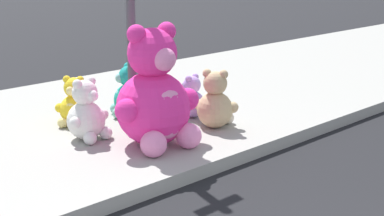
{
  "coord_description": "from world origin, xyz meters",
  "views": [
    {
      "loc": [
        -2.98,
        -0.84,
        2.26
      ],
      "look_at": [
        1.21,
        3.6,
        0.55
      ],
      "focal_mm": 53.41,
      "sensor_mm": 36.0,
      "label": 1
    }
  ],
  "objects": [
    {
      "name": "sidewalk",
      "position": [
        0.0,
        5.2,
        0.07
      ],
      "size": [
        28.0,
        4.4,
        0.15
      ],
      "primitive_type": "cube",
      "color": "#9E9B93",
      "rests_on": "ground_plane"
    },
    {
      "name": "plush_pink_large",
      "position": [
        0.85,
        3.81,
        0.69
      ],
      "size": [
        1.04,
        0.93,
        1.35
      ],
      "color": "#F22D93",
      "rests_on": "sidewalk"
    },
    {
      "name": "plush_teal",
      "position": [
        1.34,
        4.96,
        0.42
      ],
      "size": [
        0.49,
        0.48,
        0.68
      ],
      "color": "teal",
      "rests_on": "sidewalk"
    },
    {
      "name": "plush_lavender",
      "position": [
        1.88,
        4.34,
        0.38
      ],
      "size": [
        0.43,
        0.4,
        0.56
      ],
      "color": "#B28CD8",
      "rests_on": "sidewalk"
    },
    {
      "name": "plush_tan",
      "position": [
        1.81,
        3.82,
        0.44
      ],
      "size": [
        0.52,
        0.5,
        0.72
      ],
      "color": "tan",
      "rests_on": "sidewalk"
    },
    {
      "name": "plush_yellow",
      "position": [
        0.6,
        5.07,
        0.4
      ],
      "size": [
        0.45,
        0.43,
        0.62
      ],
      "color": "yellow",
      "rests_on": "sidewalk"
    },
    {
      "name": "plush_white",
      "position": [
        0.41,
        4.49,
        0.44
      ],
      "size": [
        0.55,
        0.5,
        0.72
      ],
      "color": "white",
      "rests_on": "sidewalk"
    }
  ]
}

